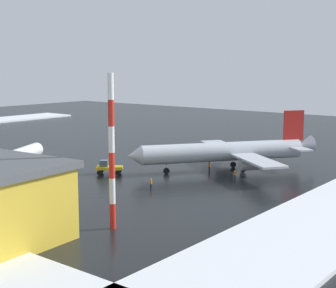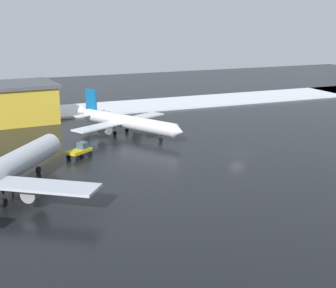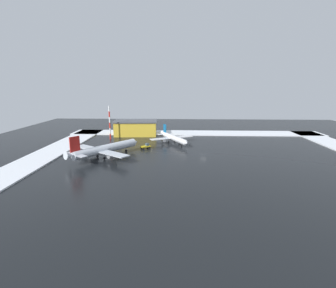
{
  "view_description": "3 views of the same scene",
  "coord_description": "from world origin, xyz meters",
  "px_view_note": "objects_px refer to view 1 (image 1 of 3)",
  "views": [
    {
      "loc": [
        89.8,
        -72.2,
        19.12
      ],
      "look_at": [
        25.97,
        8.69,
        3.32
      ],
      "focal_mm": 55.0,
      "sensor_mm": 36.0,
      "label": 1
    },
    {
      "loc": [
        44.94,
        75.62,
        24.48
      ],
      "look_at": [
        16.33,
        7.31,
        5.2
      ],
      "focal_mm": 55.0,
      "sensor_mm": 36.0,
      "label": 2
    },
    {
      "loc": [
        11.0,
        109.86,
        28.86
      ],
      "look_at": [
        15.33,
        1.1,
        4.51
      ],
      "focal_mm": 28.0,
      "sensor_mm": 36.0,
      "label": 3
    }
  ],
  "objects_px": {
    "ground_crew_mid_apron": "(209,166)",
    "ground_crew_beside_wing": "(151,183)",
    "airplane_foreground_jet": "(5,161)",
    "antenna_mast": "(112,152)",
    "ground_crew_by_nose_gear": "(235,174)",
    "pushback_tug": "(108,167)",
    "airplane_far_rear": "(227,151)"
  },
  "relations": [
    {
      "from": "ground_crew_by_nose_gear",
      "to": "airplane_far_rear",
      "type": "bearing_deg",
      "value": 104.93
    },
    {
      "from": "pushback_tug",
      "to": "ground_crew_by_nose_gear",
      "type": "relative_size",
      "value": 2.93
    },
    {
      "from": "airplane_far_rear",
      "to": "antenna_mast",
      "type": "relative_size",
      "value": 1.69
    },
    {
      "from": "ground_crew_beside_wing",
      "to": "ground_crew_by_nose_gear",
      "type": "xyz_separation_m",
      "value": [
        6.92,
        13.74,
        0.0
      ]
    },
    {
      "from": "airplane_foreground_jet",
      "to": "pushback_tug",
      "type": "xyz_separation_m",
      "value": [
        12.52,
        12.42,
        -1.49
      ]
    },
    {
      "from": "airplane_far_rear",
      "to": "antenna_mast",
      "type": "xyz_separation_m",
      "value": [
        7.41,
        -37.41,
        5.59
      ]
    },
    {
      "from": "ground_crew_beside_wing",
      "to": "antenna_mast",
      "type": "xyz_separation_m",
      "value": [
        9.07,
        -17.73,
        8.17
      ]
    },
    {
      "from": "airplane_foreground_jet",
      "to": "antenna_mast",
      "type": "bearing_deg",
      "value": -132.23
    },
    {
      "from": "ground_crew_mid_apron",
      "to": "ground_crew_by_nose_gear",
      "type": "distance_m",
      "value": 8.15
    },
    {
      "from": "antenna_mast",
      "to": "pushback_tug",
      "type": "bearing_deg",
      "value": 135.94
    },
    {
      "from": "airplane_foreground_jet",
      "to": "ground_crew_by_nose_gear",
      "type": "distance_m",
      "value": 39.61
    },
    {
      "from": "pushback_tug",
      "to": "ground_crew_by_nose_gear",
      "type": "bearing_deg",
      "value": 170.06
    },
    {
      "from": "pushback_tug",
      "to": "ground_crew_by_nose_gear",
      "type": "height_order",
      "value": "pushback_tug"
    },
    {
      "from": "pushback_tug",
      "to": "ground_crew_beside_wing",
      "type": "bearing_deg",
      "value": 127.71
    },
    {
      "from": "ground_crew_mid_apron",
      "to": "ground_crew_beside_wing",
      "type": "distance_m",
      "value": 17.08
    },
    {
      "from": "ground_crew_beside_wing",
      "to": "antenna_mast",
      "type": "distance_m",
      "value": 21.53
    },
    {
      "from": "ground_crew_mid_apron",
      "to": "ground_crew_beside_wing",
      "type": "relative_size",
      "value": 1.0
    },
    {
      "from": "pushback_tug",
      "to": "ground_crew_beside_wing",
      "type": "xyz_separation_m",
      "value": [
        13.25,
        -3.87,
        -0.31
      ]
    },
    {
      "from": "ground_crew_beside_wing",
      "to": "ground_crew_by_nose_gear",
      "type": "distance_m",
      "value": 15.38
    },
    {
      "from": "airplane_foreground_jet",
      "to": "ground_crew_by_nose_gear",
      "type": "relative_size",
      "value": 15.26
    },
    {
      "from": "pushback_tug",
      "to": "ground_crew_by_nose_gear",
      "type": "distance_m",
      "value": 22.46
    },
    {
      "from": "airplane_foreground_jet",
      "to": "ground_crew_mid_apron",
      "type": "bearing_deg",
      "value": -72.06
    },
    {
      "from": "pushback_tug",
      "to": "ground_crew_mid_apron",
      "type": "bearing_deg",
      "value": -169.98
    },
    {
      "from": "ground_crew_by_nose_gear",
      "to": "pushback_tug",
      "type": "bearing_deg",
      "value": 179.46
    },
    {
      "from": "airplane_far_rear",
      "to": "ground_crew_by_nose_gear",
      "type": "xyz_separation_m",
      "value": [
        5.26,
        -5.93,
        -2.58
      ]
    },
    {
      "from": "airplane_foreground_jet",
      "to": "ground_crew_mid_apron",
      "type": "xyz_separation_m",
      "value": [
        25.26,
        25.63,
        -1.8
      ]
    },
    {
      "from": "ground_crew_mid_apron",
      "to": "antenna_mast",
      "type": "distance_m",
      "value": 37.01
    },
    {
      "from": "airplane_foreground_jet",
      "to": "ground_crew_by_nose_gear",
      "type": "xyz_separation_m",
      "value": [
        32.7,
        22.29,
        -1.8
      ]
    },
    {
      "from": "ground_crew_mid_apron",
      "to": "ground_crew_beside_wing",
      "type": "height_order",
      "value": "same"
    },
    {
      "from": "airplane_far_rear",
      "to": "pushback_tug",
      "type": "distance_m",
      "value": 21.85
    },
    {
      "from": "ground_crew_beside_wing",
      "to": "antenna_mast",
      "type": "bearing_deg",
      "value": -132.28
    },
    {
      "from": "airplane_foreground_jet",
      "to": "antenna_mast",
      "type": "distance_m",
      "value": 36.59
    }
  ]
}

